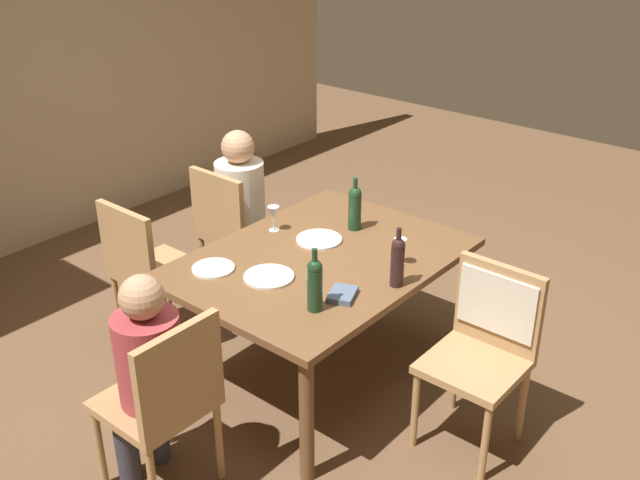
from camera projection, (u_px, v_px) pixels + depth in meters
ground_plane at (320, 369)px, 4.27m from camera, size 10.00×10.00×0.00m
rear_room_partition at (21, 64)px, 5.26m from camera, size 6.40×0.12×2.70m
dining_table at (320, 270)px, 3.98m from camera, size 1.53×1.14×0.73m
chair_far_right at (232, 226)px, 4.76m from camera, size 0.44×0.44×0.92m
chair_left_end at (166, 397)px, 3.20m from camera, size 0.44×0.44×0.92m
chair_near at (489, 331)px, 3.55m from camera, size 0.46×0.44×0.92m
chair_far_left at (146, 264)px, 4.28m from camera, size 0.44×0.44×0.92m
person_woman_host at (244, 202)px, 4.78m from camera, size 0.36×0.31×1.15m
person_man_bearded at (147, 367)px, 3.21m from camera, size 0.29×0.33×1.10m
wine_bottle_tall_green at (398, 260)px, 3.62m from camera, size 0.07×0.07×0.31m
wine_bottle_dark_red at (355, 207)px, 4.20m from camera, size 0.07×0.07×0.31m
wine_bottle_short_olive at (315, 283)px, 3.41m from camera, size 0.07×0.07×0.32m
wine_glass_near_left at (274, 214)px, 4.19m from camera, size 0.07×0.07×0.15m
wine_glass_centre at (400, 246)px, 3.82m from camera, size 0.07×0.07×0.15m
dinner_plate_host at (319, 239)px, 4.12m from camera, size 0.26×0.26×0.01m
dinner_plate_guest_left at (213, 268)px, 3.82m from camera, size 0.22×0.22×0.01m
dinner_plate_guest_right at (269, 277)px, 3.74m from camera, size 0.26×0.26×0.01m
folded_napkin at (342, 295)px, 3.56m from camera, size 0.19×0.17×0.03m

